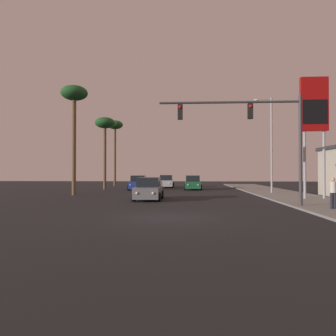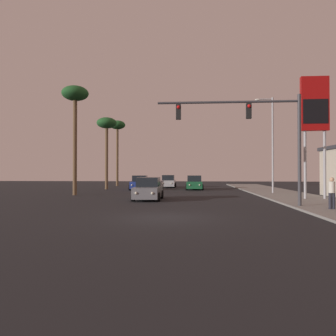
{
  "view_description": "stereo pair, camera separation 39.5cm",
  "coord_description": "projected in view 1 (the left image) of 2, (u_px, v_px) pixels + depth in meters",
  "views": [
    {
      "loc": [
        0.87,
        -14.83,
        2.06
      ],
      "look_at": [
        -0.64,
        11.46,
        2.4
      ],
      "focal_mm": 35.0,
      "sensor_mm": 36.0,
      "label": 1
    },
    {
      "loc": [
        1.26,
        -14.81,
        2.06
      ],
      "look_at": [
        -0.64,
        11.46,
        2.4
      ],
      "focal_mm": 35.0,
      "sensor_mm": 36.0,
      "label": 2
    }
  ],
  "objects": [
    {
      "name": "traffic_light_mast",
      "position": [
        258.0,
        126.0,
        19.31
      ],
      "size": [
        8.39,
        0.36,
        6.5
      ],
      "color": "#38383D",
      "rests_on": "sidewalk_right"
    },
    {
      "name": "car_silver",
      "position": [
        166.0,
        182.0,
        44.61
      ],
      "size": [
        2.04,
        4.32,
        1.68
      ],
      "rotation": [
        0.0,
        0.0,
        3.16
      ],
      "color": "#B7B7BC",
      "rests_on": "ground"
    },
    {
      "name": "palm_tree_far",
      "position": [
        115.0,
        129.0,
        49.46
      ],
      "size": [
        2.4,
        2.4,
        9.91
      ],
      "color": "brown",
      "rests_on": "ground"
    },
    {
      "name": "street_lamp",
      "position": [
        270.0,
        140.0,
        30.91
      ],
      "size": [
        1.74,
        0.24,
        9.0
      ],
      "color": "#99999E",
      "rests_on": "sidewalk_right"
    },
    {
      "name": "pedestrian_on_sidewalk",
      "position": [
        333.0,
        192.0,
        17.36
      ],
      "size": [
        0.34,
        0.32,
        1.67
      ],
      "color": "#23232D",
      "rests_on": "sidewalk_right"
    },
    {
      "name": "ground_plane",
      "position": [
        168.0,
        218.0,
        14.83
      ],
      "size": [
        120.0,
        120.0,
        0.0
      ],
      "primitive_type": "plane",
      "color": "black"
    },
    {
      "name": "palm_tree_near",
      "position": [
        74.0,
        100.0,
        29.45
      ],
      "size": [
        2.4,
        2.4,
        9.87
      ],
      "color": "brown",
      "rests_on": "ground"
    },
    {
      "name": "gas_station_sign",
      "position": [
        314.0,
        111.0,
        24.26
      ],
      "size": [
        2.0,
        0.42,
        9.0
      ],
      "color": "#99999E",
      "rests_on": "sidewalk_right"
    },
    {
      "name": "car_green",
      "position": [
        193.0,
        183.0,
        38.94
      ],
      "size": [
        2.04,
        4.32,
        1.68
      ],
      "rotation": [
        0.0,
        0.0,
        3.13
      ],
      "color": "#195933",
      "rests_on": "ground"
    },
    {
      "name": "car_grey",
      "position": [
        149.0,
        190.0,
        24.42
      ],
      "size": [
        2.04,
        4.31,
        1.68
      ],
      "rotation": [
        0.0,
        0.0,
        3.14
      ],
      "color": "slate",
      "rests_on": "ground"
    },
    {
      "name": "car_blue",
      "position": [
        138.0,
        183.0,
        38.54
      ],
      "size": [
        2.04,
        4.34,
        1.68
      ],
      "rotation": [
        0.0,
        0.0,
        3.18
      ],
      "color": "navy",
      "rests_on": "ground"
    },
    {
      "name": "palm_tree_mid",
      "position": [
        105.0,
        127.0,
        39.4
      ],
      "size": [
        2.4,
        2.4,
        8.69
      ],
      "color": "brown",
      "rests_on": "ground"
    },
    {
      "name": "sidewalk_right",
      "position": [
        303.0,
        199.0,
        24.27
      ],
      "size": [
        5.0,
        60.0,
        0.12
      ],
      "color": "gray",
      "rests_on": "ground"
    }
  ]
}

